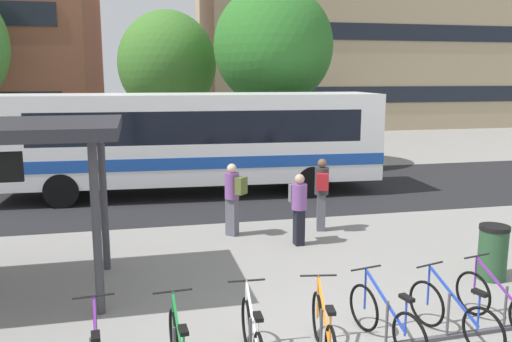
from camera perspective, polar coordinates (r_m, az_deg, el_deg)
bus_lane_asphalt at (r=17.12m, az=-3.17°, el=-2.30°), size 80.00×7.20×0.01m
city_bus at (r=16.67m, az=-7.56°, el=3.46°), size 12.13×3.15×3.20m
parked_bicycle_white_2 at (r=7.14m, az=-0.38°, el=-17.80°), size 0.52×1.72×0.99m
parked_bicycle_orange_3 at (r=7.35m, az=7.41°, el=-17.00°), size 0.52×1.71×0.99m
parked_bicycle_blue_4 at (r=7.81m, az=13.97°, el=-15.53°), size 0.55×1.70×0.99m
parked_bicycle_blue_5 at (r=8.23m, az=20.77°, el=-14.51°), size 0.64×1.67×0.99m
parked_bicycle_purple_6 at (r=8.85m, az=25.11°, el=-13.03°), size 0.56×1.69×0.99m
commuter_red_pack_1 at (r=12.77m, az=7.18°, el=-2.03°), size 0.44×0.58×1.79m
commuter_olive_pack_2 at (r=12.30m, az=-2.51°, el=-2.57°), size 0.59×0.59×1.73m
commuter_grey_pack_3 at (r=11.70m, az=4.68°, el=-3.62°), size 0.36×0.53×1.62m
trash_bin at (r=10.77m, az=24.45°, el=-8.08°), size 0.55×0.55×1.03m
street_tree_1 at (r=24.27m, az=-9.67°, el=11.47°), size 4.39×4.39×6.64m
street_tree_2 at (r=21.59m, az=1.89°, el=13.46°), size 4.80×4.80×7.36m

